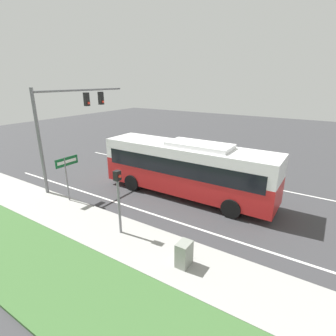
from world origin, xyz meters
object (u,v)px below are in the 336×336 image
object	(u,v)px
bus	(187,167)
utility_cabinet	(184,254)
signal_gantry	(69,116)
pedestrian_signal	(118,192)
street_sign	(67,169)

from	to	relation	value
bus	utility_cabinet	bearing A→B (deg)	-151.78
signal_gantry	utility_cabinet	distance (m)	12.00
signal_gantry	pedestrian_signal	xyz separation A→B (m)	(-3.19, -7.09, -2.55)
bus	pedestrian_signal	size ratio (longest dim) A/B	3.41
street_sign	utility_cabinet	world-z (taller)	street_sign
signal_gantry	street_sign	xyz separation A→B (m)	(-2.15, -2.14, -2.68)
street_sign	utility_cabinet	size ratio (longest dim) A/B	2.81
bus	signal_gantry	xyz separation A→B (m)	(-2.31, 7.53, 2.79)
pedestrian_signal	street_sign	distance (m)	5.05
bus	utility_cabinet	xyz separation A→B (m)	(-5.90, -3.17, -1.29)
bus	street_sign	size ratio (longest dim) A/B	3.89
pedestrian_signal	utility_cabinet	xyz separation A→B (m)	(-0.40, -3.61, -1.54)
pedestrian_signal	utility_cabinet	size ratio (longest dim) A/B	3.21
signal_gantry	pedestrian_signal	distance (m)	8.18
street_sign	utility_cabinet	xyz separation A→B (m)	(-1.44, -8.55, -1.40)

